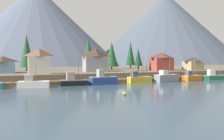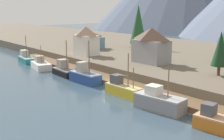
# 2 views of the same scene
# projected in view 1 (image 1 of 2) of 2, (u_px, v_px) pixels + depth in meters

# --- Properties ---
(ground_plane) EXTENTS (400.00, 400.00, 1.00)m
(ground_plane) POSITION_uv_depth(u_px,v_px,m) (99.00, 79.00, 86.46)
(ground_plane) COLOR #384C5B
(dock) EXTENTS (80.00, 4.00, 1.60)m
(dock) POSITION_uv_depth(u_px,v_px,m) (118.00, 80.00, 69.62)
(dock) COLOR brown
(dock) RESTS_ON ground_plane
(shoreline_bank) EXTENTS (400.00, 56.00, 2.50)m
(shoreline_bank) POSITION_uv_depth(u_px,v_px,m) (89.00, 72.00, 97.55)
(shoreline_bank) COLOR #665B4C
(shoreline_bank) RESTS_ON ground_plane
(mountain_central_peak) EXTENTS (138.33, 138.33, 65.21)m
(mountain_central_peak) POSITION_uv_depth(u_px,v_px,m) (36.00, 26.00, 195.97)
(mountain_central_peak) COLOR slate
(mountain_central_peak) RESTS_ON ground_plane
(mountain_east_peak) EXTENTS (144.50, 144.50, 69.58)m
(mountain_east_peak) POSITION_uv_depth(u_px,v_px,m) (165.00, 29.00, 236.79)
(mountain_east_peak) COLOR #475160
(mountain_east_peak) RESTS_ON ground_plane
(fishing_boat_white) EXTENTS (7.54, 4.37, 5.65)m
(fishing_boat_white) POSITION_uv_depth(u_px,v_px,m) (33.00, 84.00, 57.15)
(fishing_boat_white) COLOR silver
(fishing_boat_white) RESTS_ON ground_plane
(fishing_boat_black) EXTENTS (6.80, 2.82, 7.59)m
(fishing_boat_black) POSITION_uv_depth(u_px,v_px,m) (73.00, 81.00, 61.35)
(fishing_boat_black) COLOR black
(fishing_boat_black) RESTS_ON ground_plane
(fishing_boat_blue) EXTENTS (7.24, 2.95, 8.22)m
(fishing_boat_blue) POSITION_uv_depth(u_px,v_px,m) (103.00, 79.00, 64.16)
(fishing_boat_blue) COLOR navy
(fishing_boat_blue) RESTS_ON ground_plane
(fishing_boat_yellow) EXTENTS (6.89, 2.48, 7.10)m
(fishing_boat_yellow) POSITION_uv_depth(u_px,v_px,m) (139.00, 79.00, 68.27)
(fishing_boat_yellow) COLOR gold
(fishing_boat_yellow) RESTS_ON ground_plane
(fishing_boat_grey) EXTENTS (7.42, 3.75, 6.67)m
(fishing_boat_grey) POSITION_uv_depth(u_px,v_px,m) (166.00, 78.00, 70.68)
(fishing_boat_grey) COLOR gray
(fishing_boat_grey) RESTS_ON ground_plane
(fishing_boat_orange) EXTENTS (6.53, 3.44, 9.38)m
(fishing_boat_orange) POSITION_uv_depth(u_px,v_px,m) (192.00, 77.00, 74.18)
(fishing_boat_orange) COLOR #CC6B1E
(fishing_boat_orange) RESTS_ON ground_plane
(fishing_boat_green) EXTENTS (7.27, 2.97, 5.51)m
(fishing_boat_green) POSITION_uv_depth(u_px,v_px,m) (215.00, 76.00, 77.83)
(fishing_boat_green) COLOR #1E5B3D
(fishing_boat_green) RESTS_ON ground_plane
(house_white) EXTENTS (6.31, 4.24, 7.19)m
(house_white) POSITION_uv_depth(u_px,v_px,m) (39.00, 61.00, 68.43)
(house_white) COLOR silver
(house_white) RESTS_ON shoreline_bank
(house_grey) EXTENTS (7.91, 4.87, 7.52)m
(house_grey) POSITION_uv_depth(u_px,v_px,m) (95.00, 60.00, 79.17)
(house_grey) COLOR gray
(house_grey) RESTS_ON shoreline_bank
(house_blue) EXTENTS (6.98, 7.06, 4.99)m
(house_blue) POSITION_uv_depth(u_px,v_px,m) (3.00, 64.00, 72.03)
(house_blue) COLOR #6689A8
(house_blue) RESTS_ON shoreline_bank
(house_tan) EXTENTS (6.02, 5.52, 4.94)m
(house_tan) POSITION_uv_depth(u_px,v_px,m) (193.00, 63.00, 88.70)
(house_tan) COLOR tan
(house_tan) RESTS_ON shoreline_bank
(house_red) EXTENTS (7.41, 5.54, 6.39)m
(house_red) POSITION_uv_depth(u_px,v_px,m) (161.00, 61.00, 86.63)
(house_red) COLOR #9E4238
(house_red) RESTS_ON shoreline_bank
(conifer_near_left) EXTENTS (5.44, 5.44, 12.78)m
(conifer_near_left) POSITION_uv_depth(u_px,v_px,m) (88.00, 51.00, 103.73)
(conifer_near_left) COLOR #4C3823
(conifer_near_left) RESTS_ON shoreline_bank
(conifer_near_right) EXTENTS (5.00, 5.00, 10.81)m
(conifer_near_right) POSITION_uv_depth(u_px,v_px,m) (112.00, 54.00, 94.54)
(conifer_near_right) COLOR #4C3823
(conifer_near_right) RESTS_ON shoreline_bank
(conifer_mid_left) EXTENTS (2.93, 2.93, 7.75)m
(conifer_mid_left) POSITION_uv_depth(u_px,v_px,m) (138.00, 57.00, 85.15)
(conifer_mid_left) COLOR #4C3823
(conifer_mid_left) RESTS_ON shoreline_bank
(conifer_mid_right) EXTENTS (5.00, 5.00, 12.78)m
(conifer_mid_right) POSITION_uv_depth(u_px,v_px,m) (27.00, 51.00, 86.58)
(conifer_mid_right) COLOR #4C3823
(conifer_mid_right) RESTS_ON shoreline_bank
(conifer_back_left) EXTENTS (3.99, 3.99, 11.56)m
(conifer_back_left) POSITION_uv_depth(u_px,v_px,m) (131.00, 53.00, 105.77)
(conifer_back_left) COLOR #4C3823
(conifer_back_left) RESTS_ON shoreline_bank
(channel_buoy) EXTENTS (0.70, 0.70, 0.70)m
(channel_buoy) POSITION_uv_depth(u_px,v_px,m) (124.00, 93.00, 45.24)
(channel_buoy) COLOR gold
(channel_buoy) RESTS_ON ground_plane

